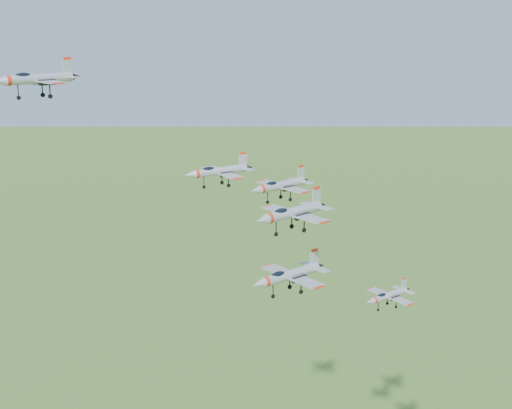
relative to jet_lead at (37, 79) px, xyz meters
name	(u,v)px	position (x,y,z in m)	size (l,w,h in m)	color
jet_lead	(37,79)	(0.00, 0.00, 0.00)	(13.79, 11.68, 3.73)	#A5A9B1
jet_left_high	(219,171)	(21.14, -18.02, -12.54)	(11.11, 9.19, 2.97)	#A5A9B1
jet_right_high	(292,213)	(26.51, -29.77, -16.49)	(13.01, 11.03, 3.52)	#A5A9B1
jet_left_low	(280,185)	(37.38, -6.95, -18.75)	(13.16, 11.13, 3.55)	#A5A9B1
jet_right_low	(289,275)	(29.82, -23.48, -28.04)	(14.00, 11.79, 3.76)	#A5A9B1
jet_trail	(388,295)	(51.30, -19.73, -36.66)	(10.76, 9.04, 2.89)	#A5A9B1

